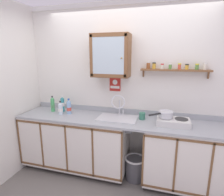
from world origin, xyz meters
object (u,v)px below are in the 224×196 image
at_px(mug, 142,116).
at_px(wall_cabinet, 111,56).
at_px(bottle_detergent_teal_0, 63,104).
at_px(trash_bin, 135,168).
at_px(sink, 117,119).
at_px(hot_plate_stove, 173,122).
at_px(bottle_soda_green_3, 53,105).
at_px(bottle_water_clear_1, 61,109).
at_px(saucepan, 165,114).
at_px(warning_sign, 115,84).
at_px(bottle_water_blue_2, 69,107).

bearing_deg(mug, wall_cabinet, 171.84).
distance_m(bottle_detergent_teal_0, trash_bin, 1.53).
bearing_deg(mug, sink, -171.30).
height_order(mug, wall_cabinet, wall_cabinet).
height_order(hot_plate_stove, trash_bin, hot_plate_stove).
relative_size(hot_plate_stove, bottle_soda_green_3, 1.64).
bearing_deg(bottle_water_clear_1, bottle_soda_green_3, 152.70).
relative_size(bottle_water_clear_1, trash_bin, 0.62).
distance_m(hot_plate_stove, saucepan, 0.14).
relative_size(hot_plate_stove, saucepan, 1.37).
xyz_separation_m(hot_plate_stove, bottle_water_clear_1, (-1.70, -0.02, 0.05)).
relative_size(bottle_soda_green_3, trash_bin, 0.74).
distance_m(sink, warning_sign, 0.57).
relative_size(saucepan, mug, 2.59).
bearing_deg(wall_cabinet, bottle_water_blue_2, -168.57).
relative_size(bottle_detergent_teal_0, bottle_water_clear_1, 1.22).
bearing_deg(bottle_detergent_teal_0, bottle_soda_green_3, -166.71).
bearing_deg(hot_plate_stove, bottle_detergent_teal_0, 175.78).
height_order(bottle_detergent_teal_0, wall_cabinet, wall_cabinet).
height_order(bottle_detergent_teal_0, bottle_water_blue_2, bottle_detergent_teal_0).
relative_size(bottle_water_clear_1, wall_cabinet, 0.35).
xyz_separation_m(sink, bottle_water_clear_1, (-0.91, -0.08, 0.11)).
distance_m(saucepan, bottle_soda_green_3, 1.81).
bearing_deg(bottle_water_clear_1, sink, 4.90).
xyz_separation_m(bottle_water_clear_1, bottle_soda_green_3, (-0.21, 0.11, 0.02)).
bearing_deg(hot_plate_stove, bottle_water_clear_1, -179.34).
bearing_deg(mug, trash_bin, -117.45).
distance_m(bottle_water_clear_1, bottle_soda_green_3, 0.24).
height_order(sink, bottle_water_clear_1, sink).
bearing_deg(mug, saucepan, -16.65).
bearing_deg(sink, saucepan, -3.45).
distance_m(bottle_detergent_teal_0, wall_cabinet, 1.14).
xyz_separation_m(bottle_detergent_teal_0, bottle_soda_green_3, (-0.16, -0.04, -0.01)).
height_order(sink, hot_plate_stove, sink).
relative_size(bottle_detergent_teal_0, trash_bin, 0.76).
height_order(bottle_soda_green_3, trash_bin, bottle_soda_green_3).
xyz_separation_m(bottle_water_clear_1, bottle_water_blue_2, (0.11, 0.07, 0.01)).
bearing_deg(bottle_detergent_teal_0, bottle_water_blue_2, -25.52).
relative_size(wall_cabinet, warning_sign, 2.72).
relative_size(bottle_detergent_teal_0, wall_cabinet, 0.43).
bearing_deg(wall_cabinet, warning_sign, 77.89).
bearing_deg(bottle_detergent_teal_0, sink, -4.21).
height_order(hot_plate_stove, bottle_soda_green_3, bottle_soda_green_3).
bearing_deg(hot_plate_stove, bottle_soda_green_3, 177.29).
bearing_deg(mug, bottle_water_blue_2, -176.98).
relative_size(mug, warning_sign, 0.53).
height_order(saucepan, wall_cabinet, wall_cabinet).
bearing_deg(sink, bottle_detergent_teal_0, 175.79).
bearing_deg(saucepan, bottle_water_clear_1, -178.68).
xyz_separation_m(saucepan, bottle_water_blue_2, (-1.48, 0.04, -0.03)).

